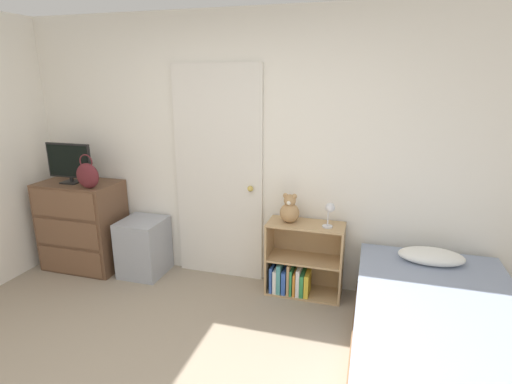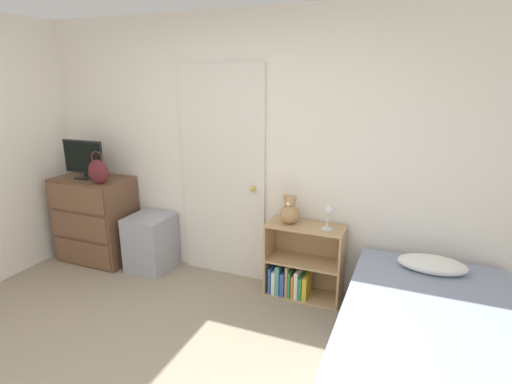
# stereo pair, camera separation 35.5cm
# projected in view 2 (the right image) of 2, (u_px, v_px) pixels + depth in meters

# --- Properties ---
(wall_back) EXTENTS (10.00, 0.06, 2.55)m
(wall_back) POSITION_uv_depth(u_px,v_px,m) (249.00, 152.00, 3.79)
(wall_back) COLOR white
(wall_back) RESTS_ON ground_plane
(door_closed) EXTENTS (0.89, 0.09, 2.09)m
(door_closed) POSITION_uv_depth(u_px,v_px,m) (223.00, 175.00, 3.90)
(door_closed) COLOR silver
(door_closed) RESTS_ON ground_plane
(dresser) EXTENTS (0.80, 0.50, 0.93)m
(dresser) POSITION_uv_depth(u_px,v_px,m) (96.00, 219.00, 4.37)
(dresser) COLOR brown
(dresser) RESTS_ON ground_plane
(tv) EXTENTS (0.50, 0.16, 0.40)m
(tv) POSITION_uv_depth(u_px,v_px,m) (83.00, 159.00, 4.18)
(tv) COLOR black
(tv) RESTS_ON dresser
(handbag) EXTENTS (0.24, 0.11, 0.33)m
(handbag) POSITION_uv_depth(u_px,v_px,m) (98.00, 171.00, 3.98)
(handbag) COLOR #591E23
(handbag) RESTS_ON dresser
(storage_bin) EXTENTS (0.42, 0.44, 0.58)m
(storage_bin) POSITION_uv_depth(u_px,v_px,m) (151.00, 242.00, 4.20)
(storage_bin) COLOR #999EA8
(storage_bin) RESTS_ON ground_plane
(bookshelf) EXTENTS (0.69, 0.31, 0.70)m
(bookshelf) POSITION_uv_depth(u_px,v_px,m) (299.00, 269.00, 3.68)
(bookshelf) COLOR tan
(bookshelf) RESTS_ON ground_plane
(teddy_bear) EXTENTS (0.18, 0.18, 0.27)m
(teddy_bear) POSITION_uv_depth(u_px,v_px,m) (290.00, 211.00, 3.56)
(teddy_bear) COLOR tan
(teddy_bear) RESTS_ON bookshelf
(desk_lamp) EXTENTS (0.10, 0.10, 0.23)m
(desk_lamp) POSITION_uv_depth(u_px,v_px,m) (329.00, 213.00, 3.39)
(desk_lamp) COLOR silver
(desk_lamp) RESTS_ON bookshelf
(bed) EXTENTS (1.14, 1.90, 0.63)m
(bed) POSITION_uv_depth(u_px,v_px,m) (428.00, 351.00, 2.58)
(bed) COLOR brown
(bed) RESTS_ON ground_plane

